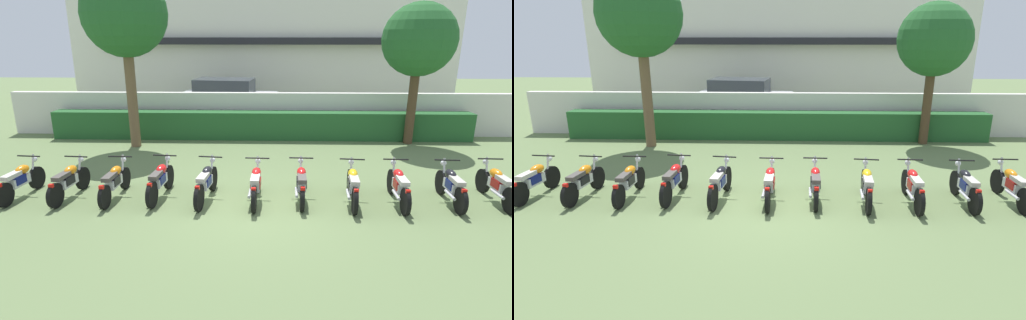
# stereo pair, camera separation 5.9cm
# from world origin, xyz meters

# --- Properties ---
(ground) EXTENTS (60.00, 60.00, 0.00)m
(ground) POSITION_xyz_m (0.00, 0.00, 0.00)
(ground) COLOR #607547
(building) EXTENTS (21.07, 6.50, 6.79)m
(building) POSITION_xyz_m (0.00, 16.92, 3.40)
(building) COLOR silver
(building) RESTS_ON ground
(compound_wall) EXTENTS (20.01, 0.30, 1.69)m
(compound_wall) POSITION_xyz_m (0.00, 7.35, 0.85)
(compound_wall) COLOR silver
(compound_wall) RESTS_ON ground
(hedge_row) EXTENTS (16.01, 0.70, 1.05)m
(hedge_row) POSITION_xyz_m (0.00, 6.65, 0.53)
(hedge_row) COLOR #235628
(hedge_row) RESTS_ON ground
(parked_car) EXTENTS (4.72, 2.61, 1.89)m
(parked_car) POSITION_xyz_m (-1.65, 10.65, 0.94)
(parked_car) COLOR silver
(parked_car) RESTS_ON ground
(tree_near_inspector) EXTENTS (2.85, 2.85, 5.96)m
(tree_near_inspector) POSITION_xyz_m (-4.50, 5.41, 4.49)
(tree_near_inspector) COLOR brown
(tree_near_inspector) RESTS_ON ground
(tree_far_side) EXTENTS (2.53, 2.53, 4.98)m
(tree_far_side) POSITION_xyz_m (5.50, 6.12, 3.67)
(tree_far_side) COLOR #4C3823
(tree_far_side) RESTS_ON ground
(motorcycle_in_row_0) EXTENTS (0.60, 1.80, 0.95)m
(motorcycle_in_row_0) POSITION_xyz_m (-5.79, 0.52, 0.44)
(motorcycle_in_row_0) COLOR black
(motorcycle_in_row_0) RESTS_ON ground
(motorcycle_in_row_1) EXTENTS (0.60, 1.80, 0.95)m
(motorcycle_in_row_1) POSITION_xyz_m (-4.58, 0.52, 0.44)
(motorcycle_in_row_1) COLOR black
(motorcycle_in_row_1) RESTS_ON ground
(motorcycle_in_row_2) EXTENTS (0.60, 1.87, 0.94)m
(motorcycle_in_row_2) POSITION_xyz_m (-3.45, 0.54, 0.44)
(motorcycle_in_row_2) COLOR black
(motorcycle_in_row_2) RESTS_ON ground
(motorcycle_in_row_3) EXTENTS (0.60, 1.87, 0.97)m
(motorcycle_in_row_3) POSITION_xyz_m (-2.34, 0.60, 0.46)
(motorcycle_in_row_3) COLOR black
(motorcycle_in_row_3) RESTS_ON ground
(motorcycle_in_row_4) EXTENTS (0.60, 1.93, 0.97)m
(motorcycle_in_row_4) POSITION_xyz_m (-1.20, 0.49, 0.46)
(motorcycle_in_row_4) COLOR black
(motorcycle_in_row_4) RESTS_ON ground
(motorcycle_in_row_5) EXTENTS (0.60, 1.90, 0.97)m
(motorcycle_in_row_5) POSITION_xyz_m (0.01, 0.44, 0.45)
(motorcycle_in_row_5) COLOR black
(motorcycle_in_row_5) RESTS_ON ground
(motorcycle_in_row_6) EXTENTS (0.60, 1.86, 0.95)m
(motorcycle_in_row_6) POSITION_xyz_m (1.10, 0.55, 0.44)
(motorcycle_in_row_6) COLOR black
(motorcycle_in_row_6) RESTS_ON ground
(motorcycle_in_row_7) EXTENTS (0.60, 1.91, 0.97)m
(motorcycle_in_row_7) POSITION_xyz_m (2.31, 0.41, 0.45)
(motorcycle_in_row_7) COLOR black
(motorcycle_in_row_7) RESTS_ON ground
(motorcycle_in_row_8) EXTENTS (0.60, 1.93, 0.97)m
(motorcycle_in_row_8) POSITION_xyz_m (3.39, 0.42, 0.45)
(motorcycle_in_row_8) COLOR black
(motorcycle_in_row_8) RESTS_ON ground
(motorcycle_in_row_9) EXTENTS (0.60, 1.83, 0.97)m
(motorcycle_in_row_9) POSITION_xyz_m (4.63, 0.46, 0.45)
(motorcycle_in_row_9) COLOR black
(motorcycle_in_row_9) RESTS_ON ground
(motorcycle_in_row_10) EXTENTS (0.60, 1.92, 0.96)m
(motorcycle_in_row_10) POSITION_xyz_m (5.75, 0.55, 0.45)
(motorcycle_in_row_10) COLOR black
(motorcycle_in_row_10) RESTS_ON ground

